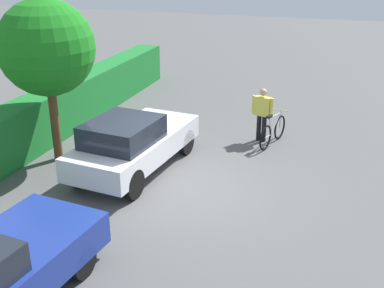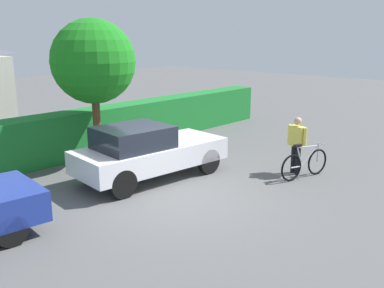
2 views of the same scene
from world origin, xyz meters
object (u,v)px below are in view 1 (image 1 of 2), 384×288
tree_kerbside (46,48)px  person_rider (262,111)px  parked_car_far (133,143)px  bicycle (273,131)px

tree_kerbside → person_rider: bearing=-58.4°
parked_car_far → bicycle: size_ratio=2.53×
tree_kerbside → bicycle: bearing=-61.6°
person_rider → tree_kerbside: bearing=121.6°
parked_car_far → tree_kerbside: 3.05m
parked_car_far → bicycle: 4.09m
parked_car_far → bicycle: parked_car_far is taller
parked_car_far → tree_kerbside: tree_kerbside is taller
bicycle → parked_car_far: bearing=133.3°
bicycle → tree_kerbside: bearing=118.4°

